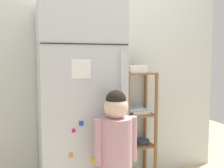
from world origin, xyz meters
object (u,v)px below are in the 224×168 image
at_px(refrigerator, 79,105).
at_px(child_standing, 116,144).
at_px(pantry_shelf_unit, 137,121).
at_px(fruit_bin, 135,69).

bearing_deg(refrigerator, child_standing, -66.12).
height_order(child_standing, pantry_shelf_unit, pantry_shelf_unit).
distance_m(pantry_shelf_unit, fruit_bin, 0.55).
height_order(refrigerator, fruit_bin, refrigerator).
relative_size(refrigerator, fruit_bin, 9.42).
relative_size(refrigerator, child_standing, 1.66).
relative_size(child_standing, fruit_bin, 5.68).
height_order(refrigerator, pantry_shelf_unit, refrigerator).
bearing_deg(pantry_shelf_unit, fruit_bin, 173.46).
relative_size(child_standing, pantry_shelf_unit, 0.92).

